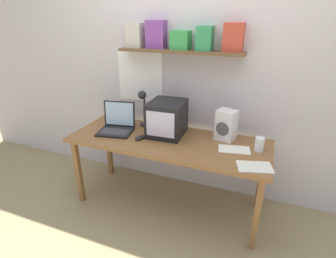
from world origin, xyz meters
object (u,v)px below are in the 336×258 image
Objects in this scene: loose_paper_near_monitor at (255,167)px; loose_paper_near_laptop at (234,149)px; laptop at (117,124)px; space_heater at (226,125)px; crt_monitor at (167,118)px; corner_desk at (168,145)px; desk_lamp at (143,103)px; juice_glass at (259,145)px; computer_mouse at (140,138)px.

loose_paper_near_laptop is (-0.18, 0.22, 0.00)m from loose_paper_near_monitor.
laptop is 1.10m from loose_paper_near_laptop.
crt_monitor is at bearing -154.56° from space_heater.
crt_monitor reaches higher than loose_paper_near_monitor.
desk_lamp reaches higher than corner_desk.
space_heater is 0.24m from loose_paper_near_laptop.
space_heater is (-0.29, 0.12, 0.08)m from juice_glass.
space_heater is 0.50m from loose_paper_near_monitor.
crt_monitor reaches higher than computer_mouse.
space_heater is (0.80, 0.00, -0.11)m from desk_lamp.
laptop is at bearing -179.96° from loose_paper_near_laptop.
desk_lamp reaches higher than computer_mouse.
loose_paper_near_monitor is (1.08, -0.39, -0.25)m from desk_lamp.
laptop is at bearing 170.29° from loose_paper_near_monitor.
loose_paper_near_monitor is (0.28, -0.39, -0.13)m from space_heater.
loose_paper_near_monitor is 0.28m from loose_paper_near_laptop.
computer_mouse is (-0.24, -0.09, 0.07)m from corner_desk.
computer_mouse reaches higher than loose_paper_near_monitor.
computer_mouse is 1.00m from loose_paper_near_monitor.
crt_monitor is 0.30m from desk_lamp.
space_heater is 0.77m from computer_mouse.
computer_mouse is at bearing -159.14° from corner_desk.
juice_glass is at bearing -5.21° from crt_monitor.
computer_mouse is 0.42× the size of loose_paper_near_monitor.
loose_paper_near_monitor is (0.80, -0.31, -0.15)m from crt_monitor.
corner_desk is 0.26m from computer_mouse.
juice_glass is at bearing -8.09° from laptop.
laptop is 0.96× the size of desk_lamp.
laptop is at bearing -153.66° from space_heater.
corner_desk is at bearing -178.48° from loose_paper_near_laptop.
juice_glass is 0.20m from loose_paper_near_laptop.
desk_lamp reaches higher than loose_paper_near_monitor.
crt_monitor is at bearing 158.96° from loose_paper_near_monitor.
laptop reaches higher than computer_mouse.
space_heater is (0.99, 0.17, 0.07)m from laptop.
computer_mouse is at bearing -30.36° from laptop.
juice_glass is (0.76, 0.07, 0.11)m from corner_desk.
corner_desk is 0.24m from crt_monitor.
loose_paper_near_monitor is at bearing -50.96° from loose_paper_near_laptop.
desk_lamp reaches higher than loose_paper_near_laptop.
computer_mouse is (0.29, -0.10, -0.05)m from laptop.
computer_mouse reaches higher than loose_paper_near_laptop.
loose_paper_near_monitor and loose_paper_near_laptop have the same top height.
laptop is 1.29m from juice_glass.
crt_monitor reaches higher than laptop.
space_heater is at bearing 121.74° from loose_paper_near_laptop.
loose_paper_near_monitor is at bearing -23.60° from crt_monitor.
laptop is (-0.52, 0.01, 0.13)m from corner_desk.
crt_monitor reaches higher than loose_paper_near_laptop.
desk_lamp reaches higher than crt_monitor.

